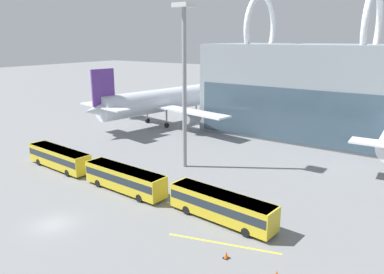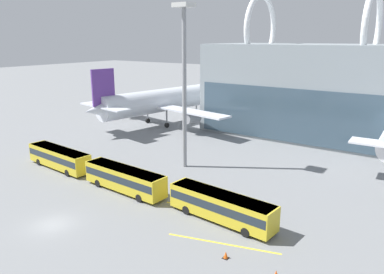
{
  "view_description": "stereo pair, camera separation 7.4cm",
  "coord_description": "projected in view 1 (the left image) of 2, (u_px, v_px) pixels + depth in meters",
  "views": [
    {
      "loc": [
        32.86,
        -21.25,
        19.3
      ],
      "look_at": [
        -0.06,
        26.22,
        4.0
      ],
      "focal_mm": 35.0,
      "sensor_mm": 36.0,
      "label": 1
    },
    {
      "loc": [
        32.92,
        -21.2,
        19.3
      ],
      "look_at": [
        -0.06,
        26.22,
        4.0
      ],
      "focal_mm": 35.0,
      "sensor_mm": 36.0,
      "label": 2
    }
  ],
  "objects": [
    {
      "name": "ground_plane",
      "position": [
        53.0,
        225.0,
        39.92
      ],
      "size": [
        440.0,
        440.0,
        0.0
      ],
      "primitive_type": "plane",
      "color": "slate"
    },
    {
      "name": "lane_stripe_0",
      "position": [
        208.0,
        209.0,
        43.72
      ],
      "size": [
        10.14,
        3.01,
        0.01
      ],
      "primitive_type": "cube",
      "rotation": [
        0.0,
        0.0,
        0.27
      ],
      "color": "yellow",
      "rests_on": "ground_plane"
    },
    {
      "name": "shuttle_bus_2",
      "position": [
        221.0,
        205.0,
        40.4
      ],
      "size": [
        12.81,
        3.81,
        3.1
      ],
      "rotation": [
        0.0,
        0.0,
        -0.09
      ],
      "color": "gold",
      "rests_on": "ground_plane"
    },
    {
      "name": "traffic_cone_0",
      "position": [
        276.0,
        274.0,
        31.15
      ],
      "size": [
        0.51,
        0.51,
        0.64
      ],
      "color": "black",
      "rests_on": "ground_plane"
    },
    {
      "name": "traffic_cone_1",
      "position": [
        226.0,
        255.0,
        33.81
      ],
      "size": [
        0.56,
        0.56,
        0.66
      ],
      "color": "black",
      "rests_on": "ground_plane"
    },
    {
      "name": "shuttle_bus_1",
      "position": [
        125.0,
        178.0,
        48.3
      ],
      "size": [
        12.75,
        3.39,
        3.1
      ],
      "rotation": [
        0.0,
        0.0,
        -0.05
      ],
      "color": "gold",
      "rests_on": "ground_plane"
    },
    {
      "name": "shuttle_bus_0",
      "position": [
        59.0,
        157.0,
        56.79
      ],
      "size": [
        12.78,
        3.62,
        3.1
      ],
      "rotation": [
        0.0,
        0.0,
        -0.07
      ],
      "color": "gold",
      "rests_on": "ground_plane"
    },
    {
      "name": "airliner_at_gate_near",
      "position": [
        160.0,
        101.0,
        84.94
      ],
      "size": [
        40.43,
        38.76,
        13.51
      ],
      "rotation": [
        0.0,
        0.0,
        1.4
      ],
      "color": "silver",
      "rests_on": "ground_plane"
    },
    {
      "name": "lane_stripe_3",
      "position": [
        223.0,
        244.0,
        36.27
      ],
      "size": [
        10.92,
        3.27,
        0.01
      ],
      "primitive_type": "cube",
      "rotation": [
        0.0,
        0.0,
        0.27
      ],
      "color": "yellow",
      "rests_on": "ground_plane"
    },
    {
      "name": "floodlight_mast",
      "position": [
        184.0,
        67.0,
        54.25
      ],
      "size": [
        2.51,
        2.51,
        24.07
      ],
      "color": "gray",
      "rests_on": "ground_plane"
    }
  ]
}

